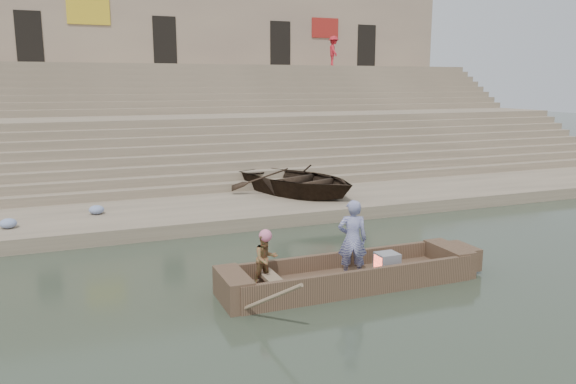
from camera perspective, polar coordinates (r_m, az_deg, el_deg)
ground at (r=12.64m, az=17.78°, el=-9.13°), size 120.00×120.00×0.00m
lower_landing at (r=19.16m, az=2.50°, el=-1.16°), size 32.00×4.00×0.40m
mid_landing at (r=25.90m, az=-4.34°, el=4.70°), size 32.00×3.00×2.80m
upper_landing at (r=32.53m, az=-8.14°, el=8.03°), size 32.00×3.00×5.20m
ghat_steps at (r=27.47m, az=-5.42°, el=5.88°), size 32.00×11.00×5.20m
building_wall at (r=36.41m, az=-9.81°, el=13.02°), size 32.00×5.07×11.20m
main_rowboat at (r=12.14m, az=6.23°, el=-8.95°), size 5.00×1.30×0.22m
rowboat_trim at (r=12.16m, az=7.14°, el=-7.95°), size 6.04×2.63×1.75m
standing_man at (r=11.72m, az=6.54°, el=-4.81°), size 0.72×0.60×1.68m
rowing_man at (r=11.38m, az=-2.28°, el=-6.79°), size 0.58×0.48×1.08m
television at (r=12.47m, az=9.96°, el=-7.00°), size 0.46×0.42×0.40m
beached_rowboat at (r=19.63m, az=0.99°, el=1.22°), size 5.07×5.78×1.00m
pedestrian at (r=34.84m, az=4.64°, el=14.04°), size 0.93×1.28×1.78m
cloth_bundles at (r=17.22m, az=-22.57°, el=-2.28°), size 2.74×1.29×0.26m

